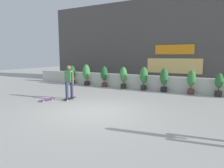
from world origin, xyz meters
name	(u,v)px	position (x,y,z in m)	size (l,w,h in m)	color
ground_plane	(94,111)	(0.00, 0.00, 0.00)	(48.00, 48.00, 0.00)	#B2AFA8
planter_wall	(145,82)	(0.00, 6.00, 0.45)	(18.00, 0.40, 0.90)	beige
building_backdrop	(162,42)	(0.00, 10.00, 3.25)	(20.00, 2.08, 6.50)	#4C4947
potted_plant_0	(72,74)	(-5.61, 5.55, 0.81)	(0.47, 0.47, 1.41)	#2D2823
potted_plant_1	(86,73)	(-4.30, 5.55, 0.89)	(0.53, 0.53, 1.53)	#2D2823
potted_plant_2	(104,75)	(-2.79, 5.55, 0.83)	(0.48, 0.48, 1.43)	brown
potted_plant_3	(123,76)	(-1.33, 5.55, 0.82)	(0.48, 0.48, 1.42)	#2D2823
potted_plant_4	(144,77)	(0.08, 5.55, 0.85)	(0.50, 0.50, 1.47)	#2D2823
potted_plant_5	(164,78)	(1.35, 5.55, 0.82)	(0.48, 0.48, 1.43)	black
potted_plant_6	(191,81)	(2.88, 5.55, 0.78)	(0.45, 0.45, 1.37)	brown
potted_plant_7	(219,84)	(4.25, 5.55, 0.69)	(0.40, 0.40, 1.26)	#2D2823
skater_mid_plaza	(69,81)	(-2.23, 1.21, 0.94)	(0.56, 0.80, 1.70)	black
skateboard_near_camera	(47,99)	(-3.04, 0.49, 0.06)	(0.29, 0.82, 0.08)	#72338C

